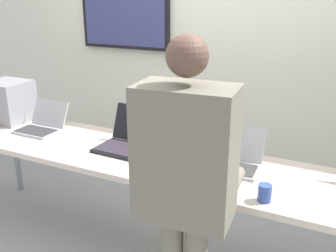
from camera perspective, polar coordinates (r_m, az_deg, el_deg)
name	(u,v)px	position (r m, az deg, el deg)	size (l,w,h in m)	color
ground	(148,250)	(3.00, -2.96, -17.87)	(8.00, 8.00, 0.04)	#959A9B
back_wall	(205,57)	(3.48, 5.53, 10.07)	(8.00, 0.11, 2.47)	silver
workbench	(146,162)	(2.63, -3.22, -5.29)	(3.27, 0.70, 0.75)	beige
equipment_box	(8,101)	(3.53, -22.54, 3.40)	(0.35, 0.33, 0.34)	gray
laptop_station_0	(42,124)	(3.22, -18.14, 0.26)	(0.33, 0.32, 0.22)	#ADB1B2
laptop_station_1	(127,139)	(2.74, -6.07, -1.92)	(0.36, 0.38, 0.27)	black
laptop_station_2	(232,158)	(2.47, 9.49, -4.67)	(0.37, 0.33, 0.24)	#ACB2B3
person	(186,177)	(1.78, 2.66, -7.56)	(0.47, 0.61, 1.63)	slate
coffee_mug	(265,193)	(2.11, 14.13, -9.59)	(0.07, 0.07, 0.09)	#334EA0
paper_sheet	(168,172)	(2.37, -0.06, -6.86)	(0.28, 0.34, 0.00)	white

